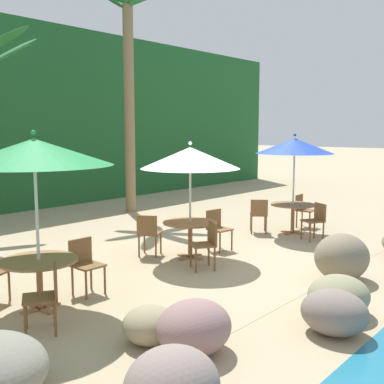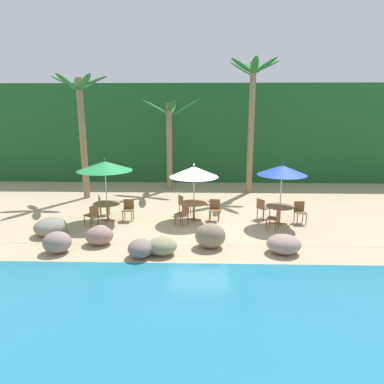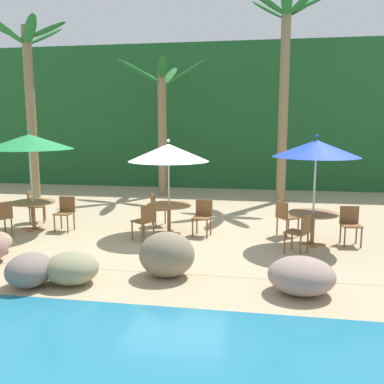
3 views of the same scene
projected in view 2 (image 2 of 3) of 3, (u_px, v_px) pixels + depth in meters
The scene contains 22 objects.
ground_plane at pixel (199, 221), 14.14m from camera, with size 120.00×120.00×0.00m, color tan.
terrace_deck at pixel (199, 221), 14.14m from camera, with size 18.00×5.20×0.01m.
foliage_backdrop at pixel (201, 133), 22.20m from camera, with size 28.00×2.40×6.00m.
rock_seawall at pixel (225, 242), 11.04m from camera, with size 13.64×3.60×0.81m.
umbrella_green at pixel (105, 166), 13.71m from camera, with size 2.19×2.19×2.57m.
dining_table_green at pixel (107, 206), 14.09m from camera, with size 1.10×1.10×0.74m.
chair_green_seaward at pixel (128, 208), 14.17m from camera, with size 0.43×0.43×0.87m.
chair_green_inland at pixel (102, 204), 14.85m from camera, with size 0.56×0.55×0.87m.
chair_green_left at pixel (92, 214), 13.37m from camera, with size 0.58×0.58×0.87m.
umbrella_white at pixel (194, 172), 13.86m from camera, with size 1.98×1.98×2.35m.
dining_table_white at pixel (194, 206), 14.19m from camera, with size 1.10×1.10×0.74m.
chair_white_seaward at pixel (215, 208), 14.17m from camera, with size 0.47×0.48×0.87m.
chair_white_inland at pixel (183, 203), 14.91m from camera, with size 0.58×0.57×0.87m.
chair_white_left at pixel (183, 213), 13.49m from camera, with size 0.59×0.59×0.87m.
umbrella_blue at pixel (282, 170), 13.32m from camera, with size 1.91×1.91×2.48m.
dining_table_blue at pixel (280, 209), 13.68m from camera, with size 1.10×1.10×0.74m.
chair_blue_seaward at pixel (300, 211), 13.84m from camera, with size 0.46×0.46×0.87m.
chair_blue_inland at pixel (262, 207), 14.33m from camera, with size 0.59×0.59×0.87m.
chair_blue_left at pixel (275, 217), 12.95m from camera, with size 0.58×0.57×0.87m.
palm_tree_nearest at pixel (82, 119), 17.08m from camera, with size 2.82×2.62×6.11m.
palm_tree_second at pixel (169, 130), 19.06m from camera, with size 3.27×3.43×5.03m.
palm_tree_third at pixel (252, 106), 18.06m from camera, with size 2.72×2.83×6.98m.
Camera 2 is at (0.08, -13.49, 4.43)m, focal length 32.37 mm.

